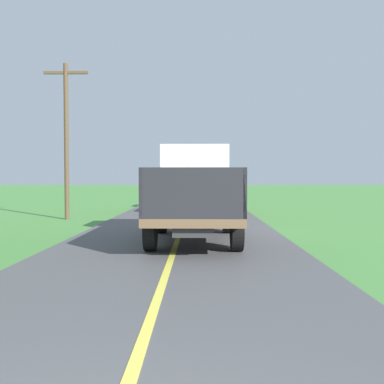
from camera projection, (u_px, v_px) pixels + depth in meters
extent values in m
cube|color=#2D2D30|center=(194.00, 220.00, 11.95)|extent=(0.90, 5.51, 0.24)
cube|color=brown|center=(194.00, 213.00, 11.94)|extent=(2.30, 5.80, 0.20)
cube|color=silver|center=(195.00, 175.00, 13.85)|extent=(2.10, 1.90, 1.90)
cube|color=black|center=(195.00, 166.00, 14.80)|extent=(1.78, 0.02, 0.76)
cube|color=#232328|center=(151.00, 190.00, 10.96)|extent=(0.08, 3.85, 1.10)
cube|color=#232328|center=(237.00, 191.00, 10.93)|extent=(0.08, 3.85, 1.10)
cube|color=#232328|center=(193.00, 193.00, 9.06)|extent=(2.30, 0.08, 1.10)
cube|color=#232328|center=(195.00, 189.00, 12.83)|extent=(2.30, 0.08, 1.10)
cylinder|color=black|center=(162.00, 217.00, 13.77)|extent=(0.28, 1.00, 1.00)
cylinder|color=black|center=(227.00, 217.00, 13.73)|extent=(0.28, 1.00, 1.00)
cylinder|color=black|center=(150.00, 230.00, 10.38)|extent=(0.28, 1.00, 1.00)
cylinder|color=black|center=(237.00, 230.00, 10.34)|extent=(0.28, 1.00, 1.00)
ellipsoid|color=#9BB92C|center=(158.00, 207.00, 9.69)|extent=(0.42, 0.43, 0.38)
ellipsoid|color=#A1CB2D|center=(175.00, 192.00, 11.29)|extent=(0.51, 0.59, 0.44)
ellipsoid|color=#94C223|center=(177.00, 191.00, 12.47)|extent=(0.52, 0.66, 0.43)
ellipsoid|color=#9ECD2B|center=(196.00, 193.00, 9.65)|extent=(0.46, 0.53, 0.42)
ellipsoid|color=#99BD22|center=(211.00, 195.00, 9.61)|extent=(0.52, 0.62, 0.40)
ellipsoid|color=#9AC21D|center=(173.00, 206.00, 10.79)|extent=(0.52, 0.47, 0.40)
ellipsoid|color=#92B52B|center=(184.00, 193.00, 10.31)|extent=(0.41, 0.44, 0.47)
ellipsoid|color=#99C830|center=(215.00, 202.00, 12.44)|extent=(0.46, 0.46, 0.47)
ellipsoid|color=#9ECB2A|center=(207.00, 206.00, 10.06)|extent=(0.54, 0.60, 0.41)
ellipsoid|color=#9DC720|center=(170.00, 191.00, 12.01)|extent=(0.46, 0.58, 0.49)
ellipsoid|color=#A1B433|center=(172.00, 180.00, 10.97)|extent=(0.51, 0.61, 0.40)
cube|color=#2D2D30|center=(199.00, 200.00, 22.79)|extent=(0.90, 5.51, 0.24)
cube|color=brown|center=(199.00, 196.00, 22.79)|extent=(2.30, 5.80, 0.20)
cube|color=gold|center=(199.00, 176.00, 24.70)|extent=(2.10, 1.90, 1.90)
cube|color=black|center=(199.00, 171.00, 25.64)|extent=(1.78, 0.02, 0.76)
cube|color=maroon|center=(177.00, 184.00, 21.81)|extent=(0.08, 3.85, 1.10)
cube|color=maroon|center=(220.00, 184.00, 21.77)|extent=(0.08, 3.85, 1.10)
cube|color=maroon|center=(199.00, 185.00, 19.91)|extent=(2.30, 0.08, 1.10)
cube|color=maroon|center=(199.00, 183.00, 23.67)|extent=(2.30, 0.08, 1.10)
cylinder|color=black|center=(181.00, 200.00, 24.61)|extent=(0.28, 1.00, 1.00)
cylinder|color=black|center=(217.00, 200.00, 24.58)|extent=(0.28, 1.00, 1.00)
cylinder|color=black|center=(178.00, 203.00, 21.22)|extent=(0.28, 1.00, 1.00)
cylinder|color=black|center=(220.00, 203.00, 21.18)|extent=(0.28, 1.00, 1.00)
ellipsoid|color=#9CB41E|center=(193.00, 186.00, 20.92)|extent=(0.57, 0.54, 0.42)
ellipsoid|color=#93C32E|center=(209.00, 184.00, 23.21)|extent=(0.42, 0.39, 0.44)
ellipsoid|color=#9BB927|center=(187.00, 186.00, 22.20)|extent=(0.48, 0.52, 0.43)
ellipsoid|color=#A6B435|center=(199.00, 191.00, 22.96)|extent=(0.48, 0.61, 0.40)
ellipsoid|color=#A2C21E|center=(188.00, 191.00, 22.86)|extent=(0.44, 0.43, 0.36)
ellipsoid|color=#9DC020|center=(184.00, 190.00, 23.15)|extent=(0.51, 0.61, 0.46)
ellipsoid|color=#A1C621|center=(205.00, 192.00, 20.98)|extent=(0.56, 0.71, 0.44)
ellipsoid|color=#94C51E|center=(197.00, 185.00, 22.59)|extent=(0.41, 0.39, 0.49)
ellipsoid|color=#A1C321|center=(200.00, 178.00, 21.31)|extent=(0.46, 0.43, 0.39)
cylinder|color=brown|center=(66.00, 142.00, 18.83)|extent=(0.20, 0.20, 6.87)
cube|color=brown|center=(66.00, 73.00, 18.72)|extent=(1.95, 0.12, 0.12)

